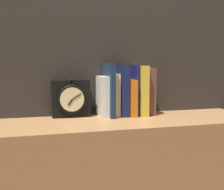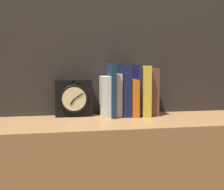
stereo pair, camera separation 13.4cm
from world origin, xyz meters
The scene contains 10 objects.
wall_back centered at (0.00, 0.22, 1.30)m, with size 6.00×0.05×2.60m.
clock centered at (-0.16, 0.15, 0.91)m, with size 0.18×0.08×0.18m.
book_slot0_white centered at (-0.01, 0.12, 0.91)m, with size 0.04×0.13×0.19m.
book_slot1_navy centered at (0.02, 0.11, 0.95)m, with size 0.02×0.15×0.26m.
book_slot2_cream centered at (0.05, 0.13, 0.92)m, with size 0.03×0.12×0.20m.
book_slot3_navy centered at (0.09, 0.12, 0.94)m, with size 0.04×0.13×0.24m.
book_slot4_orange centered at (0.12, 0.12, 0.91)m, with size 0.03×0.14×0.18m.
book_slot5_navy centered at (0.15, 0.12, 0.94)m, with size 0.01×0.13×0.25m.
book_slot6_yellow centered at (0.18, 0.11, 0.94)m, with size 0.04×0.14×0.24m.
book_slot7_brown centered at (0.22, 0.13, 0.93)m, with size 0.04×0.12×0.23m.
Camera 2 is at (-0.26, -1.34, 1.07)m, focal length 50.00 mm.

